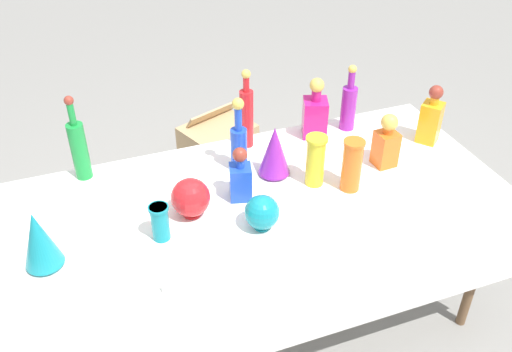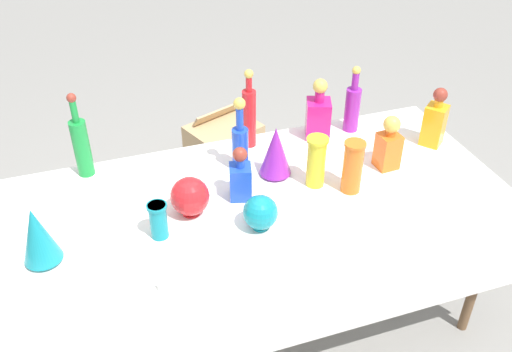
{
  "view_description": "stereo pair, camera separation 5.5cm",
  "coord_description": "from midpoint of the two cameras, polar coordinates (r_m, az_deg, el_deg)",
  "views": [
    {
      "loc": [
        -0.64,
        -1.71,
        2.17
      ],
      "look_at": [
        0.0,
        0.0,
        0.86
      ],
      "focal_mm": 40.0,
      "sensor_mm": 36.0,
      "label": 1
    },
    {
      "loc": [
        -0.59,
        -1.73,
        2.17
      ],
      "look_at": [
        0.0,
        0.0,
        0.86
      ],
      "focal_mm": 40.0,
      "sensor_mm": 36.0,
      "label": 2
    }
  ],
  "objects": [
    {
      "name": "ground_plane",
      "position": [
        2.84,
        -0.57,
        -14.26
      ],
      "size": [
        40.0,
        40.0,
        0.0
      ],
      "primitive_type": "plane",
      "color": "gray"
    },
    {
      "name": "display_table",
      "position": [
        2.32,
        -0.31,
        -3.87
      ],
      "size": [
        2.04,
        0.91,
        0.76
      ],
      "color": "white",
      "rests_on": "ground"
    },
    {
      "name": "tall_bottle_0",
      "position": [
        2.39,
        -2.43,
        3.36
      ],
      "size": [
        0.07,
        0.07,
        0.34
      ],
      "color": "blue",
      "rests_on": "display_table"
    },
    {
      "name": "tall_bottle_1",
      "position": [
        2.55,
        -1.57,
        6.12
      ],
      "size": [
        0.06,
        0.06,
        0.37
      ],
      "color": "red",
      "rests_on": "display_table"
    },
    {
      "name": "tall_bottle_2",
      "position": [
        2.46,
        -17.92,
        2.75
      ],
      "size": [
        0.07,
        0.07,
        0.38
      ],
      "color": "#198C38",
      "rests_on": "display_table"
    },
    {
      "name": "tall_bottle_3",
      "position": [
        2.72,
        8.69,
        7.07
      ],
      "size": [
        0.07,
        0.07,
        0.33
      ],
      "color": "purple",
      "rests_on": "display_table"
    },
    {
      "name": "square_decanter_0",
      "position": [
        2.25,
        -2.26,
        -0.16
      ],
      "size": [
        0.1,
        0.1,
        0.23
      ],
      "color": "blue",
      "rests_on": "display_table"
    },
    {
      "name": "square_decanter_1",
      "position": [
        2.71,
        16.54,
        5.59
      ],
      "size": [
        0.13,
        0.13,
        0.28
      ],
      "color": "orange",
      "rests_on": "display_table"
    },
    {
      "name": "square_decanter_2",
      "position": [
        2.66,
        5.34,
        6.27
      ],
      "size": [
        0.14,
        0.14,
        0.29
      ],
      "color": "#C61972",
      "rests_on": "display_table"
    },
    {
      "name": "square_decanter_3",
      "position": [
        2.49,
        12.3,
        3.31
      ],
      "size": [
        0.09,
        0.09,
        0.25
      ],
      "color": "orange",
      "rests_on": "display_table"
    },
    {
      "name": "slender_vase_0",
      "position": [
        2.33,
        5.27,
        1.72
      ],
      "size": [
        0.09,
        0.09,
        0.22
      ],
      "color": "yellow",
      "rests_on": "display_table"
    },
    {
      "name": "slender_vase_1",
      "position": [
        2.31,
        8.91,
        1.18
      ],
      "size": [
        0.09,
        0.09,
        0.23
      ],
      "color": "orange",
      "rests_on": "display_table"
    },
    {
      "name": "slender_vase_2",
      "position": [
        2.1,
        -10.33,
        -4.46
      ],
      "size": [
        0.07,
        0.07,
        0.15
      ],
      "color": "teal",
      "rests_on": "display_table"
    },
    {
      "name": "fluted_vase_0",
      "position": [
        2.37,
        1.21,
        2.56
      ],
      "size": [
        0.14,
        0.14,
        0.23
      ],
      "color": "purple",
      "rests_on": "display_table"
    },
    {
      "name": "fluted_vase_1",
      "position": [
        2.08,
        -21.62,
        -5.92
      ],
      "size": [
        0.13,
        0.13,
        0.23
      ],
      "color": "teal",
      "rests_on": "display_table"
    },
    {
      "name": "round_bowl_0",
      "position": [
        2.18,
        -7.28,
        -2.17
      ],
      "size": [
        0.15,
        0.15,
        0.16
      ],
      "color": "red",
      "rests_on": "display_table"
    },
    {
      "name": "round_bowl_1",
      "position": [
        2.11,
        -0.14,
        -3.66
      ],
      "size": [
        0.13,
        0.13,
        0.14
      ],
      "color": "teal",
      "rests_on": "display_table"
    },
    {
      "name": "price_tag_left",
      "position": [
        1.94,
        -9.46,
        -10.94
      ],
      "size": [
        0.05,
        0.02,
        0.04
      ],
      "primitive_type": "cube",
      "rotation": [
        -0.21,
        0.0,
        -0.13
      ],
      "color": "white",
      "rests_on": "display_table"
    },
    {
      "name": "cardboard_box_behind_left",
      "position": [
        3.67,
        -4.22,
        2.61
      ],
      "size": [
        0.5,
        0.46,
        0.44
      ],
      "color": "tan",
      "rests_on": "ground"
    }
  ]
}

